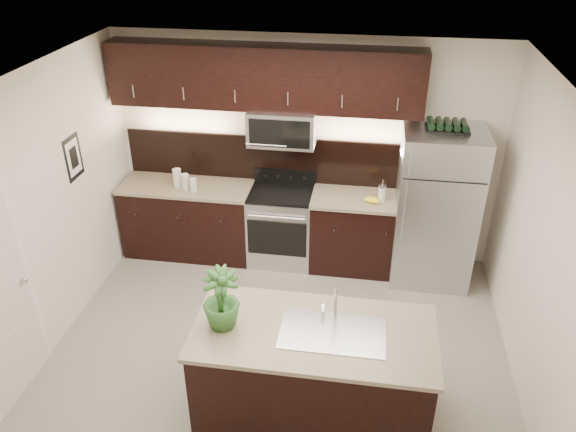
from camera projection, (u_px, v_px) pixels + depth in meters
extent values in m
plane|color=gray|center=(279.00, 353.00, 5.59)|extent=(4.50, 4.50, 0.00)
cube|color=silver|center=(306.00, 150.00, 6.64)|extent=(4.50, 0.02, 2.70)
cube|color=silver|center=(218.00, 421.00, 3.21)|extent=(4.50, 0.02, 2.70)
cube|color=silver|center=(40.00, 219.00, 5.23)|extent=(0.02, 4.00, 2.70)
cube|color=silver|center=(546.00, 261.00, 4.62)|extent=(0.02, 4.00, 2.70)
cube|color=white|center=(276.00, 88.00, 4.26)|extent=(4.50, 4.00, 0.02)
cube|color=silver|center=(0.00, 301.00, 4.70)|extent=(0.04, 0.80, 2.02)
sphere|color=silver|center=(25.00, 280.00, 4.98)|extent=(0.06, 0.06, 0.06)
cube|color=black|center=(74.00, 157.00, 5.72)|extent=(0.01, 0.32, 0.46)
cube|color=white|center=(74.00, 157.00, 5.72)|extent=(0.00, 0.24, 0.36)
cube|color=black|center=(190.00, 220.00, 7.01)|extent=(1.57, 0.62, 0.90)
cube|color=black|center=(360.00, 233.00, 6.73)|extent=(1.16, 0.62, 0.90)
cube|color=#B2B2B7|center=(281.00, 227.00, 6.86)|extent=(0.76, 0.62, 0.90)
cube|color=black|center=(281.00, 193.00, 6.63)|extent=(0.76, 0.60, 0.03)
cube|color=#C4AF93|center=(186.00, 186.00, 6.78)|extent=(1.59, 0.65, 0.04)
cube|color=#C4AF93|center=(363.00, 199.00, 6.50)|extent=(1.18, 0.65, 0.04)
cube|color=black|center=(268.00, 159.00, 6.76)|extent=(3.49, 0.02, 0.56)
cube|color=#B2B2B7|center=(282.00, 127.00, 6.33)|extent=(0.76, 0.40, 0.40)
cube|color=black|center=(264.00, 77.00, 6.12)|extent=(3.49, 0.33, 0.70)
cube|color=black|center=(313.00, 375.00, 4.73)|extent=(1.90, 0.90, 0.90)
cube|color=#C4AF93|center=(314.00, 333.00, 4.50)|extent=(1.96, 0.96, 0.04)
cube|color=silver|center=(333.00, 332.00, 4.46)|extent=(0.84, 0.50, 0.01)
cylinder|color=silver|center=(335.00, 304.00, 4.59)|extent=(0.03, 0.03, 0.24)
cylinder|color=silver|center=(336.00, 295.00, 4.45)|extent=(0.02, 0.14, 0.02)
cylinder|color=silver|center=(335.00, 305.00, 4.42)|extent=(0.02, 0.02, 0.10)
cube|color=#B2B2B7|center=(435.00, 207.00, 6.34)|extent=(0.88, 0.80, 1.83)
cube|color=black|center=(447.00, 129.00, 5.88)|extent=(0.45, 0.28, 0.03)
cylinder|color=black|center=(431.00, 123.00, 5.87)|extent=(0.08, 0.26, 0.08)
cylinder|color=black|center=(439.00, 124.00, 5.86)|extent=(0.08, 0.26, 0.08)
cylinder|color=black|center=(448.00, 124.00, 5.85)|extent=(0.08, 0.26, 0.08)
cylinder|color=black|center=(456.00, 125.00, 5.84)|extent=(0.08, 0.26, 0.08)
cylinder|color=black|center=(465.00, 125.00, 5.83)|extent=(0.08, 0.26, 0.08)
imported|color=#2B5B24|center=(221.00, 299.00, 4.42)|extent=(0.38, 0.38, 0.53)
cylinder|color=silver|center=(177.00, 178.00, 6.68)|extent=(0.10, 0.10, 0.22)
cylinder|color=silver|center=(185.00, 182.00, 6.64)|extent=(0.09, 0.09, 0.18)
cylinder|color=silver|center=(193.00, 185.00, 6.59)|extent=(0.08, 0.08, 0.16)
cylinder|color=silver|center=(382.00, 194.00, 6.37)|extent=(0.09, 0.09, 0.17)
cylinder|color=silver|center=(382.00, 186.00, 6.32)|extent=(0.09, 0.09, 0.02)
cylinder|color=silver|center=(383.00, 183.00, 6.30)|extent=(0.01, 0.01, 0.07)
ellipsoid|color=yellow|center=(368.00, 199.00, 6.39)|extent=(0.22, 0.19, 0.06)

